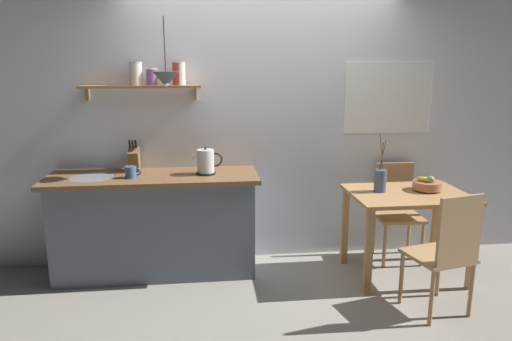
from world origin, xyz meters
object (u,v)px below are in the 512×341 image
at_px(electric_kettle, 206,162).
at_px(pendant_lamp, 166,79).
at_px(dining_table, 407,206).
at_px(fruit_bowl, 427,185).
at_px(twig_vase, 380,180).
at_px(knife_block, 134,159).
at_px(dining_chair_near, 447,249).
at_px(coffee_mug_by_sink, 131,172).
at_px(dining_chair_far, 396,207).

distance_m(electric_kettle, pendant_lamp, 0.79).
distance_m(dining_table, fruit_bowl, 0.26).
bearing_deg(electric_kettle, pendant_lamp, -167.72).
bearing_deg(pendant_lamp, twig_vase, -4.68).
bearing_deg(dining_table, pendant_lamp, 174.14).
distance_m(twig_vase, pendant_lamp, 2.02).
bearing_deg(pendant_lamp, knife_block, 141.56).
xyz_separation_m(dining_chair_near, coffee_mug_by_sink, (-2.38, 0.91, 0.44)).
relative_size(dining_chair_near, knife_block, 3.34).
xyz_separation_m(dining_table, knife_block, (-2.38, 0.47, 0.39)).
xyz_separation_m(dining_table, dining_chair_near, (0.00, -0.70, -0.12)).
height_order(dining_chair_near, twig_vase, twig_vase).
bearing_deg(dining_chair_near, electric_kettle, 150.69).
height_order(dining_chair_near, fruit_bowl, dining_chair_near).
relative_size(fruit_bowl, knife_block, 0.86).
xyz_separation_m(dining_chair_near, fruit_bowl, (0.19, 0.75, 0.29)).
relative_size(knife_block, coffee_mug_by_sink, 2.13).
relative_size(dining_table, pendant_lamp, 1.80).
xyz_separation_m(dining_table, twig_vase, (-0.23, 0.06, 0.23)).
bearing_deg(coffee_mug_by_sink, fruit_bowl, -3.68).
height_order(dining_chair_near, dining_chair_far, dining_chair_near).
relative_size(fruit_bowl, coffee_mug_by_sink, 1.83).
distance_m(fruit_bowl, coffee_mug_by_sink, 2.58).
relative_size(fruit_bowl, electric_kettle, 0.96).
relative_size(dining_chair_far, pendant_lamp, 1.67).
xyz_separation_m(electric_kettle, coffee_mug_by_sink, (-0.64, -0.07, -0.06)).
relative_size(electric_kettle, coffee_mug_by_sink, 1.90).
bearing_deg(coffee_mug_by_sink, dining_table, -5.10).
distance_m(fruit_bowl, knife_block, 2.62).
bearing_deg(dining_table, dining_chair_far, 78.60).
distance_m(dining_chair_far, twig_vase, 0.60).
bearing_deg(electric_kettle, dining_table, -9.09).
height_order(knife_block, pendant_lamp, pendant_lamp).
bearing_deg(electric_kettle, knife_block, 163.23).
height_order(dining_chair_far, fruit_bowl, dining_chair_far).
bearing_deg(dining_chair_near, twig_vase, 107.28).
height_order(fruit_bowl, electric_kettle, electric_kettle).
bearing_deg(electric_kettle, dining_chair_near, -29.31).
bearing_deg(electric_kettle, twig_vase, -8.19).
relative_size(dining_chair_far, electric_kettle, 3.57).
relative_size(dining_table, knife_block, 3.45).
xyz_separation_m(dining_table, dining_chair_far, (0.08, 0.41, -0.14)).
height_order(dining_chair_far, twig_vase, twig_vase).
xyz_separation_m(dining_table, pendant_lamp, (-2.06, 0.21, 1.10)).
distance_m(knife_block, pendant_lamp, 0.83).
bearing_deg(pendant_lamp, dining_chair_near, -23.90).
bearing_deg(coffee_mug_by_sink, twig_vase, -4.01).
height_order(fruit_bowl, pendant_lamp, pendant_lamp).
distance_m(electric_kettle, coffee_mug_by_sink, 0.64).
bearing_deg(fruit_bowl, pendant_lamp, 175.82).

